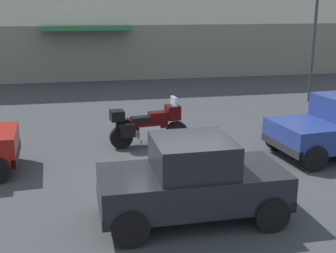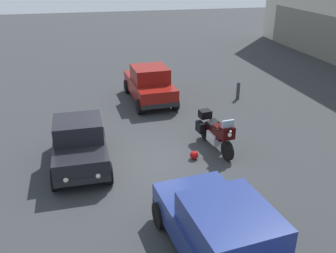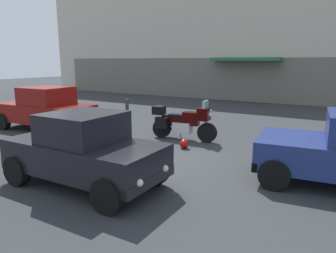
% 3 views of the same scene
% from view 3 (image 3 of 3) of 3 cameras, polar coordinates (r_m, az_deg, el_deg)
% --- Properties ---
extents(ground_plane, '(80.00, 80.00, 0.00)m').
position_cam_3_polar(ground_plane, '(8.21, -3.28, -6.60)').
color(ground_plane, '#2D3033').
extents(building_facade_rear, '(39.00, 3.40, 9.99)m').
position_cam_3_polar(building_facade_rear, '(21.95, 20.34, 17.28)').
color(building_facade_rear, beige).
rests_on(building_facade_rear, ground).
extents(motorcycle, '(2.26, 0.88, 1.36)m').
position_cam_3_polar(motorcycle, '(10.42, 2.66, 0.91)').
color(motorcycle, black).
rests_on(motorcycle, ground).
extents(helmet, '(0.28, 0.28, 0.28)m').
position_cam_3_polar(helmet, '(9.48, 2.96, -3.19)').
color(helmet, '#990C0C').
rests_on(helmet, ground).
extents(car_hatchback_near, '(3.95, 1.98, 1.64)m').
position_cam_3_polar(car_hatchback_near, '(12.80, -21.33, 3.00)').
color(car_hatchback_near, maroon).
rests_on(car_hatchback_near, ground).
extents(car_compact_side, '(3.50, 1.75, 1.56)m').
position_cam_3_polar(car_compact_side, '(6.78, -14.93, -4.17)').
color(car_compact_side, black).
rests_on(car_compact_side, ground).
extents(bollard_curbside, '(0.16, 0.16, 0.83)m').
position_cam_3_polar(bollard_curbside, '(15.20, -7.45, 3.59)').
color(bollard_curbside, '#333338').
rests_on(bollard_curbside, ground).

